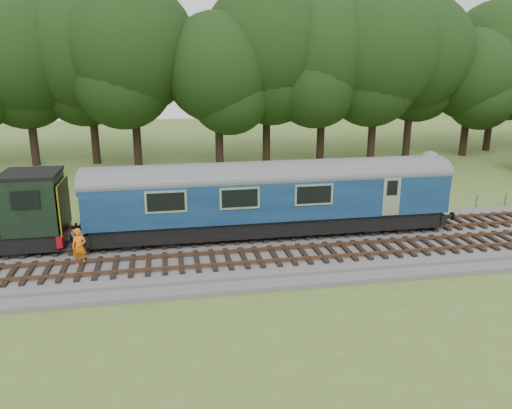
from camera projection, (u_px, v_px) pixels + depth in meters
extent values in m
plane|color=#4E6B27|center=(349.00, 246.00, 25.01)|extent=(120.00, 120.00, 0.00)
cube|color=#4C4C4F|center=(349.00, 243.00, 24.96)|extent=(70.00, 7.00, 0.35)
cube|color=brown|center=(344.00, 232.00, 25.52)|extent=(66.50, 0.07, 0.14)
cube|color=brown|center=(335.00, 224.00, 26.87)|extent=(66.50, 0.07, 0.14)
cube|color=brown|center=(367.00, 254.00, 22.68)|extent=(66.50, 0.07, 0.14)
cube|color=brown|center=(356.00, 243.00, 24.04)|extent=(66.50, 0.07, 0.14)
cube|color=black|center=(271.00, 221.00, 25.39)|extent=(17.46, 2.52, 0.85)
cube|color=#0E254C|center=(271.00, 194.00, 25.00)|extent=(18.00, 2.80, 2.05)
cube|color=yellow|center=(436.00, 193.00, 26.68)|extent=(0.06, 2.74, 1.30)
cube|color=black|center=(381.00, 219.00, 26.49)|extent=(2.60, 2.00, 0.55)
cube|color=black|center=(151.00, 232.00, 24.40)|extent=(2.60, 2.00, 0.55)
cube|color=black|center=(34.00, 202.00, 22.99)|extent=(2.40, 2.55, 2.60)
cube|color=maroon|center=(64.00, 233.00, 23.64)|extent=(0.25, 2.60, 0.55)
cube|color=yellow|center=(64.00, 205.00, 23.27)|extent=(0.06, 2.55, 2.30)
imported|color=orange|center=(79.00, 247.00, 21.57)|extent=(0.64, 0.45, 1.66)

